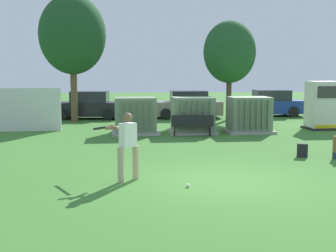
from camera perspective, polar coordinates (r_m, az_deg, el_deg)
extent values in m
plane|color=#3D752D|center=(11.45, 6.94, -7.02)|extent=(96.00, 96.00, 0.00)
cube|color=silver|center=(21.87, -19.78, 1.95)|extent=(4.80, 0.12, 2.00)
cube|color=#9E9B93|center=(19.99, -4.19, -0.80)|extent=(2.10, 1.70, 0.12)
cube|color=gray|center=(19.90, -4.21, 1.51)|extent=(1.80, 1.40, 1.50)
cube|color=#63755B|center=(19.12, -6.00, 1.26)|extent=(0.06, 0.12, 1.27)
cube|color=#63755B|center=(19.13, -5.23, 1.28)|extent=(0.06, 0.12, 1.27)
cube|color=#63755B|center=(19.14, -4.47, 1.29)|extent=(0.06, 0.12, 1.27)
cube|color=#63755B|center=(19.15, -3.71, 1.30)|extent=(0.06, 0.12, 1.27)
cube|color=#63755B|center=(19.17, -2.95, 1.31)|extent=(0.06, 0.12, 1.27)
cube|color=#63755B|center=(19.19, -2.19, 1.32)|extent=(0.06, 0.12, 1.27)
cube|color=#9E9B93|center=(20.20, 3.13, -0.72)|extent=(2.10, 1.70, 0.12)
cube|color=gray|center=(20.10, 3.15, 1.57)|extent=(1.80, 1.40, 1.50)
cube|color=#63755B|center=(19.25, 1.69, 1.34)|extent=(0.06, 0.12, 1.27)
cube|color=#63755B|center=(19.29, 2.44, 1.35)|extent=(0.06, 0.12, 1.27)
cube|color=#63755B|center=(19.34, 3.18, 1.36)|extent=(0.06, 0.12, 1.27)
cube|color=#63755B|center=(19.39, 3.92, 1.36)|extent=(0.06, 0.12, 1.27)
cube|color=#63755B|center=(19.44, 4.66, 1.37)|extent=(0.06, 0.12, 1.27)
cube|color=#63755B|center=(19.49, 5.39, 1.38)|extent=(0.06, 0.12, 1.27)
cube|color=#9E9B93|center=(20.68, 10.24, -0.64)|extent=(2.10, 1.70, 0.12)
cube|color=gray|center=(20.59, 10.29, 1.60)|extent=(1.80, 1.40, 1.50)
cube|color=#63755B|center=(19.68, 9.18, 1.37)|extent=(0.06, 0.12, 1.27)
cube|color=#63755B|center=(19.75, 9.89, 1.38)|extent=(0.06, 0.12, 1.27)
cube|color=#63755B|center=(19.83, 10.59, 1.39)|extent=(0.06, 0.12, 1.27)
cube|color=#63755B|center=(19.91, 11.29, 1.39)|extent=(0.06, 0.12, 1.27)
cube|color=#63755B|center=(19.99, 11.98, 1.40)|extent=(0.06, 0.12, 1.27)
cube|color=#63755B|center=(20.07, 12.67, 1.40)|extent=(0.06, 0.12, 1.27)
cube|color=#262626|center=(22.79, 19.09, -0.24)|extent=(1.60, 1.40, 0.10)
cube|color=silver|center=(22.69, 19.20, 2.64)|extent=(1.40, 1.20, 2.20)
cube|color=#383838|center=(22.10, 19.98, 4.08)|extent=(1.19, 0.04, 0.55)
cube|color=yellow|center=(22.23, 19.81, -0.05)|extent=(1.33, 0.04, 0.16)
cube|color=black|center=(19.22, 3.12, 0.06)|extent=(1.84, 0.63, 0.05)
cube|color=black|center=(19.01, 3.15, 0.73)|extent=(1.79, 0.27, 0.44)
cylinder|color=black|center=(19.36, 0.83, -0.59)|extent=(0.06, 0.06, 0.42)
cylinder|color=black|center=(19.44, 5.34, -0.58)|extent=(0.06, 0.06, 0.42)
cylinder|color=black|center=(19.08, 0.84, -0.70)|extent=(0.06, 0.06, 0.42)
cylinder|color=black|center=(19.16, 5.42, -0.69)|extent=(0.06, 0.06, 0.42)
cylinder|color=tan|center=(11.20, -6.06, -5.02)|extent=(0.16, 0.16, 0.88)
cylinder|color=tan|center=(11.49, -4.17, -4.69)|extent=(0.16, 0.16, 0.88)
cube|color=white|center=(11.22, -5.14, -1.15)|extent=(0.46, 0.43, 0.60)
sphere|color=brown|center=(11.16, -5.17, 1.11)|extent=(0.23, 0.23, 0.23)
cylinder|color=brown|center=(11.43, -6.68, -0.20)|extent=(0.54, 0.25, 0.09)
cylinder|color=brown|center=(11.54, -5.97, -0.13)|extent=(0.38, 0.50, 0.09)
cylinder|color=black|center=(12.04, -8.30, -0.22)|extent=(0.56, 0.72, 0.21)
sphere|color=black|center=(11.69, -7.09, -0.05)|extent=(0.08, 0.08, 0.08)
sphere|color=white|center=(10.80, 2.57, -7.59)|extent=(0.09, 0.09, 0.09)
cube|color=black|center=(15.13, 16.78, -2.99)|extent=(0.36, 0.28, 0.44)
cube|color=black|center=(15.26, 16.71, -3.15)|extent=(0.23, 0.12, 0.22)
cylinder|color=brown|center=(25.01, -11.91, 3.85)|extent=(0.36, 0.36, 2.92)
ellipsoid|color=#1E4723|center=(25.06, -12.10, 11.35)|extent=(3.60, 3.60, 4.27)
cylinder|color=#4C3828|center=(25.54, 7.77, 3.38)|extent=(0.29, 0.29, 2.37)
ellipsoid|color=#235128|center=(25.51, 7.87, 9.36)|extent=(2.92, 2.92, 3.47)
cube|color=black|center=(26.68, -10.24, 2.18)|extent=(4.37, 2.19, 0.80)
cube|color=#262B33|center=(26.61, -9.95, 3.72)|extent=(2.27, 1.80, 0.64)
cylinder|color=black|center=(26.13, -13.36, 1.43)|extent=(0.66, 0.30, 0.64)
cylinder|color=black|center=(27.78, -12.57, 1.77)|extent=(0.66, 0.30, 0.64)
cylinder|color=black|center=(25.67, -7.69, 1.46)|extent=(0.66, 0.30, 0.64)
cylinder|color=black|center=(27.35, -7.23, 1.80)|extent=(0.66, 0.30, 0.64)
cube|color=gray|center=(26.80, 2.32, 2.30)|extent=(4.24, 1.79, 0.80)
cube|color=#262B33|center=(26.78, 2.64, 3.84)|extent=(2.13, 1.60, 0.64)
cylinder|color=black|center=(25.83, -0.28, 1.55)|extent=(0.64, 0.23, 0.64)
cylinder|color=black|center=(27.51, -0.63, 1.89)|extent=(0.64, 0.23, 0.64)
cylinder|color=black|center=(26.21, 5.40, 1.60)|extent=(0.64, 0.23, 0.64)
cylinder|color=black|center=(27.88, 4.71, 1.93)|extent=(0.64, 0.23, 0.64)
cube|color=navy|center=(28.55, 12.76, 2.42)|extent=(4.30, 1.96, 0.80)
cube|color=#262B33|center=(28.55, 13.09, 3.86)|extent=(2.19, 1.69, 0.64)
cylinder|color=black|center=(27.42, 10.63, 1.75)|extent=(0.65, 0.26, 0.64)
cylinder|color=black|center=(29.06, 9.81, 2.06)|extent=(0.65, 0.26, 0.64)
cylinder|color=black|center=(28.17, 15.77, 1.74)|extent=(0.65, 0.26, 0.64)
cylinder|color=black|center=(29.77, 14.69, 2.05)|extent=(0.65, 0.26, 0.64)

